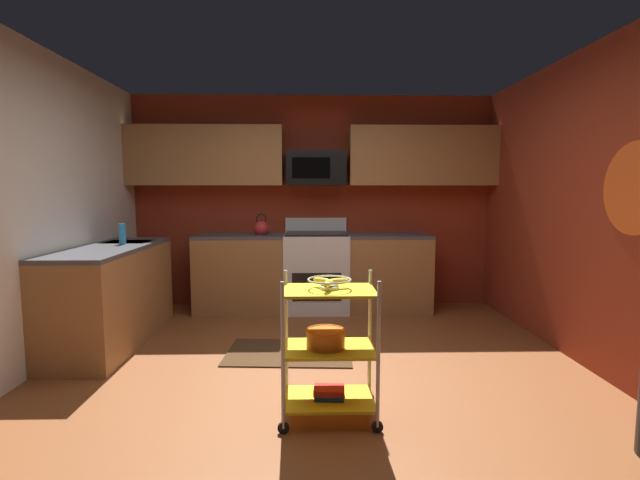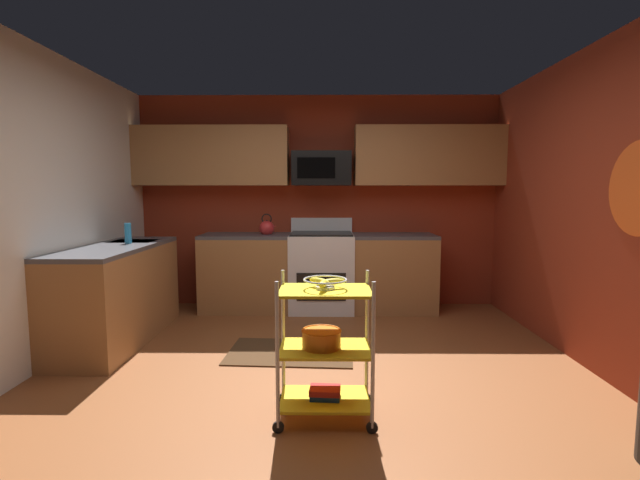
% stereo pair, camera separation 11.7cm
% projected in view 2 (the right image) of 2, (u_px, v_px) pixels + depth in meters
% --- Properties ---
extents(floor, '(4.40, 4.80, 0.04)m').
position_uv_depth(floor, '(315.00, 383.00, 3.48)').
color(floor, brown).
rests_on(floor, ground).
extents(wall_back, '(4.52, 0.06, 2.60)m').
position_uv_depth(wall_back, '(318.00, 202.00, 5.75)').
color(wall_back, maroon).
rests_on(wall_back, ground).
extents(wall_left, '(0.06, 4.80, 2.60)m').
position_uv_depth(wall_left, '(10.00, 209.00, 3.36)').
color(wall_left, silver).
rests_on(wall_left, ground).
extents(wall_right, '(0.06, 4.80, 2.60)m').
position_uv_depth(wall_right, '(622.00, 209.00, 3.32)').
color(wall_right, maroon).
rests_on(wall_right, ground).
extents(wall_flower_decal, '(0.00, 0.65, 0.65)m').
position_uv_depth(wall_flower_decal, '(639.00, 188.00, 3.09)').
color(wall_flower_decal, '#E5591E').
extents(counter_run, '(3.59, 2.33, 0.92)m').
position_uv_depth(counter_run, '(251.00, 279.00, 5.07)').
color(counter_run, '#9E6B3D').
rests_on(counter_run, ground).
extents(oven_range, '(0.76, 0.65, 1.10)m').
position_uv_depth(oven_range, '(321.00, 271.00, 5.52)').
color(oven_range, white).
rests_on(oven_range, ground).
extents(upper_cabinets, '(4.40, 0.33, 0.70)m').
position_uv_depth(upper_cabinets, '(318.00, 156.00, 5.50)').
color(upper_cabinets, '#9E6B3D').
extents(microwave, '(0.70, 0.39, 0.40)m').
position_uv_depth(microwave, '(321.00, 169.00, 5.49)').
color(microwave, black).
extents(rolling_cart, '(0.63, 0.41, 0.91)m').
position_uv_depth(rolling_cart, '(325.00, 348.00, 2.87)').
color(rolling_cart, silver).
rests_on(rolling_cart, ground).
extents(fruit_bowl, '(0.27, 0.27, 0.07)m').
position_uv_depth(fruit_bowl, '(325.00, 282.00, 2.82)').
color(fruit_bowl, silver).
rests_on(fruit_bowl, rolling_cart).
extents(mixing_bowl_large, '(0.25, 0.25, 0.11)m').
position_uv_depth(mixing_bowl_large, '(321.00, 338.00, 2.86)').
color(mixing_bowl_large, orange).
rests_on(mixing_bowl_large, rolling_cart).
extents(book_stack, '(0.20, 0.15, 0.07)m').
position_uv_depth(book_stack, '(325.00, 393.00, 2.90)').
color(book_stack, '#1E4C8C').
rests_on(book_stack, rolling_cart).
extents(kettle, '(0.21, 0.18, 0.26)m').
position_uv_depth(kettle, '(267.00, 228.00, 5.46)').
color(kettle, red).
rests_on(kettle, counter_run).
extents(dish_soap_bottle, '(0.06, 0.06, 0.20)m').
position_uv_depth(dish_soap_bottle, '(128.00, 233.00, 4.50)').
color(dish_soap_bottle, '#2D8CBF').
rests_on(dish_soap_bottle, counter_run).
extents(floor_rug, '(1.14, 0.76, 0.01)m').
position_uv_depth(floor_rug, '(291.00, 352.00, 4.08)').
color(floor_rug, '#472D19').
rests_on(floor_rug, ground).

